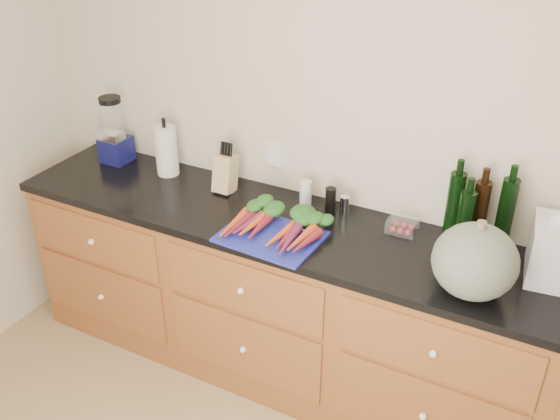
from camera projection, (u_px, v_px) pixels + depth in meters
The scene contains 14 objects.
wall_back at pixel (391, 143), 2.89m from camera, with size 4.10×0.05×2.60m, color beige.
cabinets at pixel (354, 325), 3.07m from camera, with size 3.60×0.64×0.90m.
countertop at pixel (360, 245), 2.83m from camera, with size 3.64×0.62×0.04m, color black.
cutting_board at pixel (271, 237), 2.85m from camera, with size 0.45×0.34×0.01m, color #1F27A0.
carrots at pixel (276, 225), 2.87m from camera, with size 0.46×0.34×0.07m.
squash at pixel (475, 261), 2.42m from camera, with size 0.33×0.33×0.30m, color #546353.
blender_appliance at pixel (114, 134), 3.48m from camera, with size 0.15×0.15×0.38m.
paper_towel at pixel (166, 151), 3.35m from camera, with size 0.12×0.12×0.27m, color white.
knife_block at pixel (225, 173), 3.20m from camera, with size 0.10×0.10×0.20m, color tan.
grinder_salt at pixel (306, 194), 3.07m from camera, with size 0.06×0.06×0.14m, color silver.
grinder_pepper at pixel (330, 200), 3.02m from camera, with size 0.05×0.05×0.13m, color black.
canister_chrome at pixel (345, 206), 3.00m from camera, with size 0.05×0.05×0.10m, color silver.
tomato_box at pixel (402, 226), 2.88m from camera, with size 0.13×0.11×0.06m, color white.
bottles at pixel (476, 214), 2.73m from camera, with size 0.29×0.15×0.35m.
Camera 1 is at (0.77, -0.98, 2.48)m, focal length 40.00 mm.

